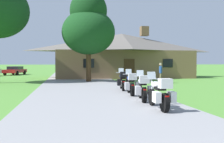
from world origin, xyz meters
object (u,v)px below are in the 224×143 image
object	(u,v)px
motorcycle_white_nearest_to_camera	(160,94)
motorcycle_blue_third_in_row	(131,84)
parked_red_sedan_far_left	(15,70)
bystander_blue_shirt_near_lodge	(161,72)
tree_by_lodge_front	(88,26)
motorcycle_blue_farthest_in_row	(123,81)
motorcycle_silver_second_in_row	(143,88)

from	to	relation	value
motorcycle_white_nearest_to_camera	motorcycle_blue_third_in_row	bearing A→B (deg)	90.85
motorcycle_blue_third_in_row	parked_red_sedan_far_left	size ratio (longest dim) A/B	0.46
bystander_blue_shirt_near_lodge	tree_by_lodge_front	bearing A→B (deg)	93.01
tree_by_lodge_front	parked_red_sedan_far_left	bearing A→B (deg)	119.54
motorcycle_blue_farthest_in_row	tree_by_lodge_front	distance (m)	9.01
tree_by_lodge_front	bystander_blue_shirt_near_lodge	bearing A→B (deg)	-21.35
motorcycle_blue_third_in_row	bystander_blue_shirt_near_lodge	world-z (taller)	bystander_blue_shirt_near_lodge
motorcycle_blue_farthest_in_row	bystander_blue_shirt_near_lodge	xyz separation A→B (m)	(4.41, 5.51, 0.34)
motorcycle_silver_second_in_row	motorcycle_blue_third_in_row	size ratio (longest dim) A/B	1.00
motorcycle_white_nearest_to_camera	motorcycle_blue_farthest_in_row	size ratio (longest dim) A/B	1.00
motorcycle_blue_farthest_in_row	bystander_blue_shirt_near_lodge	world-z (taller)	bystander_blue_shirt_near_lodge
motorcycle_blue_third_in_row	tree_by_lodge_front	xyz separation A→B (m)	(-1.31, 10.17, 4.32)
motorcycle_blue_third_in_row	motorcycle_blue_farthest_in_row	size ratio (longest dim) A/B	1.00
bystander_blue_shirt_near_lodge	parked_red_sedan_far_left	xyz separation A→B (m)	(-14.84, 18.22, -0.31)
motorcycle_white_nearest_to_camera	motorcycle_silver_second_in_row	bearing A→B (deg)	91.00
bystander_blue_shirt_near_lodge	parked_red_sedan_far_left	distance (m)	23.50
motorcycle_blue_farthest_in_row	bystander_blue_shirt_near_lodge	size ratio (longest dim) A/B	1.24
motorcycle_white_nearest_to_camera	tree_by_lodge_front	size ratio (longest dim) A/B	0.26
motorcycle_silver_second_in_row	motorcycle_blue_third_in_row	distance (m)	2.19
bystander_blue_shirt_near_lodge	parked_red_sedan_far_left	size ratio (longest dim) A/B	0.37
motorcycle_silver_second_in_row	motorcycle_blue_third_in_row	bearing A→B (deg)	98.76
tree_by_lodge_front	parked_red_sedan_far_left	size ratio (longest dim) A/B	1.77
motorcycle_silver_second_in_row	motorcycle_blue_third_in_row	world-z (taller)	same
motorcycle_white_nearest_to_camera	parked_red_sedan_far_left	world-z (taller)	motorcycle_white_nearest_to_camera
tree_by_lodge_front	parked_red_sedan_far_left	distance (m)	18.83
parked_red_sedan_far_left	motorcycle_white_nearest_to_camera	bearing A→B (deg)	-58.03
motorcycle_silver_second_in_row	tree_by_lodge_front	size ratio (longest dim) A/B	0.26
motorcycle_white_nearest_to_camera	parked_red_sedan_far_left	distance (m)	32.18
motorcycle_white_nearest_to_camera	bystander_blue_shirt_near_lodge	distance (m)	13.08
motorcycle_blue_farthest_in_row	motorcycle_white_nearest_to_camera	bearing A→B (deg)	-84.46
motorcycle_silver_second_in_row	motorcycle_blue_farthest_in_row	size ratio (longest dim) A/B	1.00
motorcycle_blue_farthest_in_row	parked_red_sedan_far_left	xyz separation A→B (m)	(-10.43, 23.73, 0.03)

